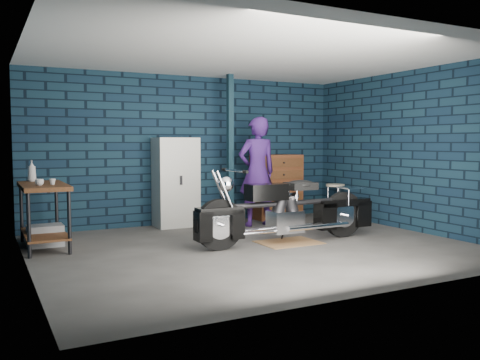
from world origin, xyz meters
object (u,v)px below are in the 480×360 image
object	(u,v)px
person	(257,172)
motorcycle	(289,205)
storage_bin	(45,236)
locker	(176,182)
workbench	(44,216)
shop_stool	(335,201)
tool_chest	(277,187)

from	to	relation	value
person	motorcycle	bearing A→B (deg)	81.42
motorcycle	storage_bin	bearing A→B (deg)	156.51
person	locker	xyz separation A→B (m)	(-1.31, 0.60, -0.18)
workbench	shop_stool	distance (m)	5.48
locker	person	bearing A→B (deg)	-24.39
locker	tool_chest	xyz separation A→B (m)	(2.08, 0.00, -0.16)
workbench	shop_stool	xyz separation A→B (m)	(5.46, 0.43, -0.12)
person	workbench	bearing A→B (deg)	7.87
storage_bin	locker	distance (m)	2.48
tool_chest	shop_stool	xyz separation A→B (m)	(1.08, -0.45, -0.29)
tool_chest	shop_stool	distance (m)	1.21
storage_bin	person	bearing A→B (deg)	2.78
person	tool_chest	bearing A→B (deg)	-138.96
tool_chest	person	bearing A→B (deg)	-142.35
shop_stool	workbench	bearing A→B (deg)	-175.52
locker	shop_stool	distance (m)	3.23
shop_stool	person	bearing A→B (deg)	-175.52
workbench	tool_chest	size ratio (longest dim) A/B	1.12
storage_bin	shop_stool	size ratio (longest dim) A/B	0.73
workbench	motorcycle	xyz separation A→B (m)	(3.28, -1.29, 0.11)
storage_bin	motorcycle	bearing A→B (deg)	-23.21
storage_bin	locker	bearing A→B (deg)	18.68
person	tool_chest	world-z (taller)	person
person	shop_stool	bearing A→B (deg)	-172.13
workbench	tool_chest	xyz separation A→B (m)	(4.38, 0.88, 0.17)
motorcycle	person	bearing A→B (deg)	77.75
motorcycle	storage_bin	size ratio (longest dim) A/B	5.18
motorcycle	tool_chest	bearing A→B (deg)	62.70
motorcycle	tool_chest	world-z (taller)	tool_chest
tool_chest	workbench	bearing A→B (deg)	-168.67
tool_chest	shop_stool	world-z (taller)	tool_chest
tool_chest	locker	bearing A→B (deg)	180.00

